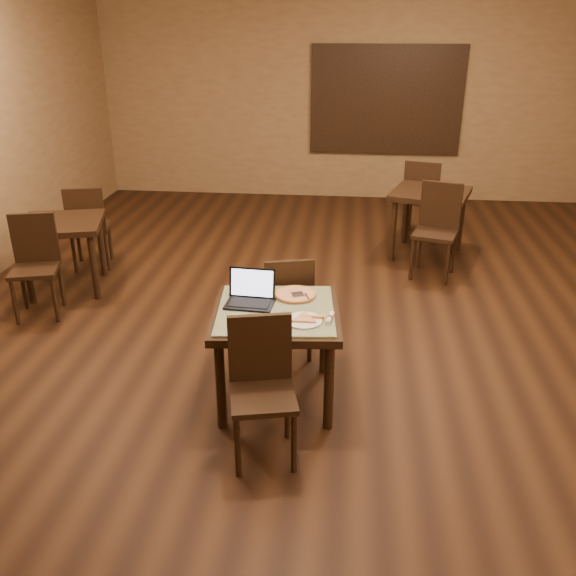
# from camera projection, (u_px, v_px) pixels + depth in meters

# --- Properties ---
(ground) EXTENTS (10.00, 10.00, 0.00)m
(ground) POSITION_uv_depth(u_px,v_px,m) (343.00, 341.00, 5.59)
(ground) COLOR black
(ground) RESTS_ON ground
(wall_back) EXTENTS (8.00, 0.02, 3.00)m
(wall_back) POSITION_uv_depth(u_px,v_px,m) (354.00, 103.00, 9.53)
(wall_back) COLOR olive
(wall_back) RESTS_ON ground
(mural) EXTENTS (2.34, 0.05, 1.64)m
(mural) POSITION_uv_depth(u_px,v_px,m) (386.00, 100.00, 9.43)
(mural) COLOR #275790
(mural) RESTS_ON wall_back
(tiled_table) EXTENTS (1.00, 1.00, 0.76)m
(tiled_table) POSITION_uv_depth(u_px,v_px,m) (276.00, 322.00, 4.49)
(tiled_table) COLOR black
(tiled_table) RESTS_ON ground
(chair_main_near) EXTENTS (0.50, 0.50, 0.97)m
(chair_main_near) POSITION_uv_depth(u_px,v_px,m) (262.00, 380.00, 3.98)
(chair_main_near) COLOR black
(chair_main_near) RESTS_ON ground
(chair_main_far) EXTENTS (0.50, 0.50, 0.94)m
(chair_main_far) POSITION_uv_depth(u_px,v_px,m) (288.00, 302.00, 5.11)
(chair_main_far) COLOR black
(chair_main_far) RESTS_ON ground
(laptop) EXTENTS (0.37, 0.30, 0.24)m
(laptop) POSITION_uv_depth(u_px,v_px,m) (251.00, 294.00, 4.54)
(laptop) COLOR black
(laptop) RESTS_ON tiled_table
(plate) EXTENTS (0.26, 0.26, 0.01)m
(plate) POSITION_uv_depth(u_px,v_px,m) (304.00, 321.00, 4.26)
(plate) COLOR white
(plate) RESTS_ON tiled_table
(pizza_slice) EXTENTS (0.21, 0.21, 0.02)m
(pizza_slice) POSITION_uv_depth(u_px,v_px,m) (304.00, 319.00, 4.26)
(pizza_slice) COLOR beige
(pizza_slice) RESTS_ON plate
(pizza_pan) EXTENTS (0.33, 0.33, 0.01)m
(pizza_pan) POSITION_uv_depth(u_px,v_px,m) (295.00, 296.00, 4.66)
(pizza_pan) COLOR silver
(pizza_pan) RESTS_ON tiled_table
(pizza_whole) EXTENTS (0.31, 0.31, 0.02)m
(pizza_whole) POSITION_uv_depth(u_px,v_px,m) (295.00, 294.00, 4.65)
(pizza_whole) COLOR beige
(pizza_whole) RESTS_ON pizza_pan
(spatula) EXTENTS (0.15, 0.23, 0.01)m
(spatula) POSITION_uv_depth(u_px,v_px,m) (298.00, 294.00, 4.63)
(spatula) COLOR silver
(spatula) RESTS_ON pizza_whole
(napkin_roll) EXTENTS (0.06, 0.17, 0.04)m
(napkin_roll) POSITION_uv_depth(u_px,v_px,m) (330.00, 318.00, 4.28)
(napkin_roll) COLOR white
(napkin_roll) RESTS_ON tiled_table
(other_table_a) EXTENTS (1.08, 1.08, 0.81)m
(other_table_a) POSITION_uv_depth(u_px,v_px,m) (430.00, 202.00, 7.36)
(other_table_a) COLOR black
(other_table_a) RESTS_ON ground
(other_table_a_chair_near) EXTENTS (0.57, 0.57, 1.05)m
(other_table_a_chair_near) POSITION_uv_depth(u_px,v_px,m) (437.00, 224.00, 6.83)
(other_table_a_chair_near) COLOR black
(other_table_a_chair_near) RESTS_ON ground
(other_table_a_chair_far) EXTENTS (0.57, 0.57, 1.05)m
(other_table_a_chair_far) POSITION_uv_depth(u_px,v_px,m) (422.00, 195.00, 7.96)
(other_table_a_chair_far) COLOR black
(other_table_a_chair_far) RESTS_ON ground
(other_table_b) EXTENTS (1.01, 1.01, 0.77)m
(other_table_b) POSITION_uv_depth(u_px,v_px,m) (63.00, 233.00, 6.43)
(other_table_b) COLOR black
(other_table_b) RESTS_ON ground
(other_table_b_chair_near) EXTENTS (0.53, 0.53, 0.99)m
(other_table_b_chair_near) POSITION_uv_depth(u_px,v_px,m) (35.00, 259.00, 5.93)
(other_table_b_chair_near) COLOR black
(other_table_b_chair_near) RESTS_ON ground
(other_table_b_chair_far) EXTENTS (0.53, 0.53, 0.99)m
(other_table_b_chair_far) POSITION_uv_depth(u_px,v_px,m) (88.00, 223.00, 6.99)
(other_table_b_chair_far) COLOR black
(other_table_b_chair_far) RESTS_ON ground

